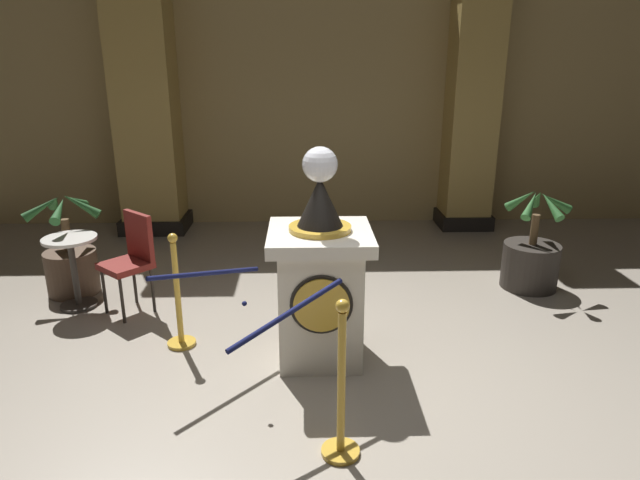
{
  "coord_description": "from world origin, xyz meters",
  "views": [
    {
      "loc": [
        -0.12,
        -3.56,
        2.32
      ],
      "look_at": [
        0.01,
        0.45,
        1.0
      ],
      "focal_mm": 30.91,
      "sensor_mm": 36.0,
      "label": 1
    }
  ],
  "objects_px": {
    "stanchion_near": "(179,308)",
    "potted_palm_right": "(531,259)",
    "cafe_chair_red": "(132,254)",
    "pedestal_clock": "(320,280)",
    "cafe_table": "(73,263)",
    "potted_palm_left": "(71,263)",
    "stanchion_far": "(341,403)"
  },
  "relations": [
    {
      "from": "pedestal_clock",
      "to": "cafe_chair_red",
      "type": "distance_m",
      "value": 1.98
    },
    {
      "from": "stanchion_far",
      "to": "potted_palm_right",
      "type": "distance_m",
      "value": 3.37
    },
    {
      "from": "stanchion_far",
      "to": "pedestal_clock",
      "type": "bearing_deg",
      "value": 94.3
    },
    {
      "from": "stanchion_far",
      "to": "potted_palm_left",
      "type": "relative_size",
      "value": 0.96
    },
    {
      "from": "stanchion_far",
      "to": "cafe_chair_red",
      "type": "height_order",
      "value": "stanchion_far"
    },
    {
      "from": "potted_palm_left",
      "to": "cafe_chair_red",
      "type": "bearing_deg",
      "value": -29.91
    },
    {
      "from": "stanchion_far",
      "to": "cafe_table",
      "type": "bearing_deg",
      "value": 137.76
    },
    {
      "from": "potted_palm_right",
      "to": "pedestal_clock",
      "type": "bearing_deg",
      "value": -148.78
    },
    {
      "from": "pedestal_clock",
      "to": "stanchion_near",
      "type": "relative_size",
      "value": 1.72
    },
    {
      "from": "stanchion_near",
      "to": "potted_palm_right",
      "type": "height_order",
      "value": "potted_palm_right"
    },
    {
      "from": "stanchion_near",
      "to": "stanchion_far",
      "type": "bearing_deg",
      "value": -48.04
    },
    {
      "from": "potted_palm_left",
      "to": "cafe_table",
      "type": "height_order",
      "value": "potted_palm_left"
    },
    {
      "from": "potted_palm_right",
      "to": "cafe_table",
      "type": "xyz_separation_m",
      "value": [
        -4.62,
        -0.35,
        0.14
      ]
    },
    {
      "from": "stanchion_near",
      "to": "potted_palm_right",
      "type": "distance_m",
      "value": 3.64
    },
    {
      "from": "stanchion_near",
      "to": "potted_palm_right",
      "type": "bearing_deg",
      "value": 18.55
    },
    {
      "from": "cafe_table",
      "to": "stanchion_far",
      "type": "bearing_deg",
      "value": -42.24
    },
    {
      "from": "pedestal_clock",
      "to": "stanchion_far",
      "type": "relative_size",
      "value": 1.65
    },
    {
      "from": "pedestal_clock",
      "to": "stanchion_far",
      "type": "bearing_deg",
      "value": -85.7
    },
    {
      "from": "pedestal_clock",
      "to": "stanchion_near",
      "type": "bearing_deg",
      "value": 169.38
    },
    {
      "from": "cafe_table",
      "to": "cafe_chair_red",
      "type": "xyz_separation_m",
      "value": [
        0.6,
        -0.09,
        0.12
      ]
    },
    {
      "from": "pedestal_clock",
      "to": "stanchion_far",
      "type": "distance_m",
      "value": 1.23
    },
    {
      "from": "pedestal_clock",
      "to": "cafe_table",
      "type": "height_order",
      "value": "pedestal_clock"
    },
    {
      "from": "stanchion_near",
      "to": "cafe_chair_red",
      "type": "xyz_separation_m",
      "value": [
        -0.57,
        0.71,
        0.23
      ]
    },
    {
      "from": "cafe_chair_red",
      "to": "potted_palm_right",
      "type": "bearing_deg",
      "value": 6.33
    },
    {
      "from": "potted_palm_right",
      "to": "cafe_chair_red",
      "type": "distance_m",
      "value": 4.05
    },
    {
      "from": "potted_palm_left",
      "to": "cafe_table",
      "type": "bearing_deg",
      "value": -63.43
    },
    {
      "from": "stanchion_near",
      "to": "cafe_chair_red",
      "type": "height_order",
      "value": "stanchion_near"
    },
    {
      "from": "pedestal_clock",
      "to": "potted_palm_left",
      "type": "distance_m",
      "value": 2.9
    },
    {
      "from": "potted_palm_right",
      "to": "cafe_table",
      "type": "relative_size",
      "value": 1.53
    },
    {
      "from": "potted_palm_left",
      "to": "stanchion_near",
      "type": "bearing_deg",
      "value": -40.68
    },
    {
      "from": "stanchion_near",
      "to": "cafe_chair_red",
      "type": "distance_m",
      "value": 0.94
    },
    {
      "from": "potted_palm_left",
      "to": "potted_palm_right",
      "type": "distance_m",
      "value": 4.8
    }
  ]
}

